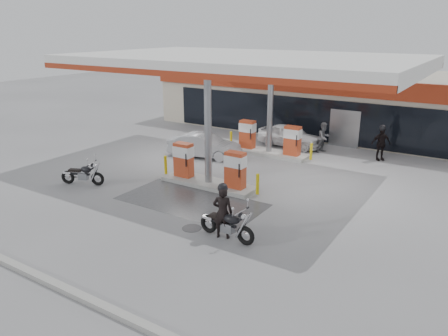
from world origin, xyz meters
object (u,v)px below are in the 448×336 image
Objects in this scene: parked_motorcycle at (83,175)px; hatchback_silver at (204,145)px; pump_island_near at (209,170)px; parked_car_right at (378,134)px; main_motorcycle at (228,225)px; attendant at (324,137)px; pump_island_far at (269,142)px; biker_main at (223,212)px; sedan_white at (290,136)px; parked_car_left at (251,117)px; biker_walking at (381,144)px.

parked_motorcycle is 6.91m from hatchback_silver.
pump_island_near reaches higher than parked_motorcycle.
parked_motorcycle is 17.66m from parked_car_right.
attendant is at bearing 98.79° from main_motorcycle.
main_motorcycle is at bearing -70.66° from pump_island_far.
biker_main is at bearing -152.59° from hatchback_silver.
sedan_white is at bearing -97.87° from biker_main.
parked_car_right is at bearing -51.97° from hatchback_silver.
pump_island_far reaches higher than parked_car_right.
attendant is 0.46× the size of parked_car_right.
attendant is at bearing -60.30° from hatchback_silver.
biker_walking is (10.04, -3.80, 0.24)m from parked_car_left.
biker_walking reaches higher than sedan_white.
sedan_white is at bearing 139.95° from biker_walking.
pump_island_near is at bearing -174.16° from attendant.
parked_car_left is (-4.79, 3.80, -0.00)m from sedan_white.
sedan_white reaches higher than parked_motorcycle.
parked_car_left reaches higher than main_motorcycle.
parked_motorcycle is 0.49× the size of hatchback_silver.
parked_car_right is (1.19, 15.99, -0.40)m from biker_main.
pump_island_near is 2.78× the size of biker_main.
biker_walking is (5.26, 0.00, 0.24)m from sedan_white.
pump_island_near is 1.37× the size of parked_car_right.
pump_island_far is 3.18m from attendant.
parked_car_left is 9.00m from parked_car_right.
biker_walking reaches higher than parked_motorcycle.
parked_car_right is (4.50, 12.00, -0.19)m from pump_island_near.
hatchback_silver is (2.11, 6.58, 0.18)m from parked_motorcycle.
pump_island_far reaches higher than attendant.
sedan_white is (5.14, 11.18, 0.19)m from parked_motorcycle.
parked_motorcycle reaches higher than parked_car_right.
hatchback_silver is at bearing 168.97° from biker_walking.
attendant is at bearing -91.43° from sedan_white.
attendant is (-1.10, 12.07, 0.36)m from main_motorcycle.
hatchback_silver is 11.10m from parked_car_right.
parked_motorcycle is at bearing -172.98° from biker_walking.
attendant is (2.13, -0.13, 0.20)m from sedan_white.
biker_main is 0.94× the size of parked_motorcycle.
parked_motorcycle is at bearing 169.16° from attendant.
pump_island_near is 1.12× the size of parked_car_left.
biker_main reaches higher than attendant.
pump_island_far is 2.97× the size of attendant.
pump_island_far is at bearing 38.36° from parked_motorcycle.
main_motorcycle is 12.12m from attendant.
sedan_white is at bearing 42.06° from parked_motorcycle.
pump_island_far is 10.53m from biker_main.
hatchback_silver is (-6.06, 7.59, -0.27)m from biker_main.
pump_island_near is 5.70m from parked_motorcycle.
pump_island_far is 5.97m from biker_walking.
parked_motorcycle is at bearing -148.46° from pump_island_near.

